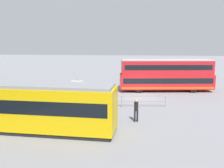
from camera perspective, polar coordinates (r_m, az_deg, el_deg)
name	(u,v)px	position (r m, az deg, el deg)	size (l,w,h in m)	color
ground_plane	(140,97)	(28.14, 6.44, -2.97)	(160.00, 160.00, 0.00)	gray
double_decker_bus	(166,75)	(31.79, 12.13, 1.99)	(11.53, 3.82, 3.91)	red
tram_yellow	(18,106)	(18.72, -20.51, -4.62)	(13.78, 3.38, 3.32)	#E5B70C
pedestrian_near_railing	(96,98)	(23.25, -3.72, -3.23)	(0.41, 0.41, 1.66)	black
pedestrian_crossing	(136,109)	(19.47, 5.49, -5.58)	(0.43, 0.43, 1.79)	black
pedestrian_railing	(122,99)	(23.73, 2.24, -3.47)	(8.23, 0.76, 1.08)	gray
info_sign	(77,88)	(24.05, -7.88, -0.80)	(1.15, 0.16, 2.59)	slate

